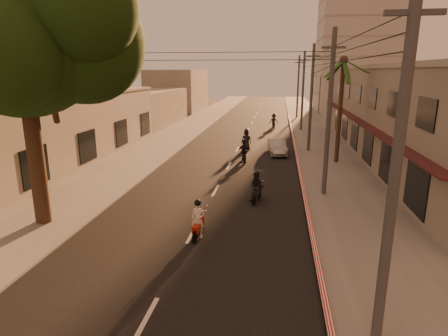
{
  "coord_description": "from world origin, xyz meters",
  "views": [
    {
      "loc": [
        3.51,
        -12.69,
        6.84
      ],
      "look_at": [
        0.83,
        5.77,
        1.98
      ],
      "focal_mm": 30.0,
      "sensor_mm": 36.0,
      "label": 1
    }
  ],
  "objects_px": {
    "broadleaf_tree": "(30,29)",
    "palm_tree": "(343,66)",
    "scooter_far_b": "(274,121)",
    "scooter_far_a": "(246,141)",
    "parked_car": "(277,147)",
    "scooter_red": "(198,221)",
    "scooter_mid_b": "(244,152)",
    "scooter_mid_a": "(257,188)"
  },
  "relations": [
    {
      "from": "broadleaf_tree",
      "to": "scooter_far_b",
      "type": "height_order",
      "value": "broadleaf_tree"
    },
    {
      "from": "scooter_far_a",
      "to": "scooter_far_b",
      "type": "relative_size",
      "value": 1.06
    },
    {
      "from": "scooter_red",
      "to": "parked_car",
      "type": "xyz_separation_m",
      "value": [
        3.16,
        16.98,
        -0.1
      ]
    },
    {
      "from": "scooter_far_a",
      "to": "scooter_far_b",
      "type": "distance_m",
      "value": 13.92
    },
    {
      "from": "scooter_far_a",
      "to": "parked_car",
      "type": "distance_m",
      "value": 2.9
    },
    {
      "from": "scooter_mid_a",
      "to": "parked_car",
      "type": "distance_m",
      "value": 12.22
    },
    {
      "from": "scooter_red",
      "to": "scooter_mid_a",
      "type": "distance_m",
      "value": 5.27
    },
    {
      "from": "scooter_far_b",
      "to": "palm_tree",
      "type": "bearing_deg",
      "value": -80.2
    },
    {
      "from": "broadleaf_tree",
      "to": "palm_tree",
      "type": "height_order",
      "value": "broadleaf_tree"
    },
    {
      "from": "palm_tree",
      "to": "scooter_mid_a",
      "type": "xyz_separation_m",
      "value": [
        -5.49,
        -9.6,
        -6.36
      ]
    },
    {
      "from": "scooter_mid_a",
      "to": "parked_car",
      "type": "bearing_deg",
      "value": 96.37
    },
    {
      "from": "scooter_far_a",
      "to": "parked_car",
      "type": "height_order",
      "value": "scooter_far_a"
    },
    {
      "from": "scooter_red",
      "to": "scooter_far_b",
      "type": "distance_m",
      "value": 31.87
    },
    {
      "from": "scooter_far_b",
      "to": "scooter_mid_b",
      "type": "bearing_deg",
      "value": -102.57
    },
    {
      "from": "palm_tree",
      "to": "parked_car",
      "type": "distance_m",
      "value": 8.33
    },
    {
      "from": "scooter_mid_b",
      "to": "scooter_far_a",
      "type": "distance_m",
      "value": 4.41
    },
    {
      "from": "palm_tree",
      "to": "scooter_red",
      "type": "height_order",
      "value": "palm_tree"
    },
    {
      "from": "scooter_red",
      "to": "scooter_mid_b",
      "type": "relative_size",
      "value": 0.95
    },
    {
      "from": "scooter_mid_a",
      "to": "parked_car",
      "type": "relative_size",
      "value": 0.44
    },
    {
      "from": "scooter_mid_b",
      "to": "scooter_far_a",
      "type": "bearing_deg",
      "value": 82.93
    },
    {
      "from": "broadleaf_tree",
      "to": "palm_tree",
      "type": "bearing_deg",
      "value": 43.48
    },
    {
      "from": "scooter_red",
      "to": "parked_car",
      "type": "distance_m",
      "value": 17.27
    },
    {
      "from": "parked_car",
      "to": "scooter_far_a",
      "type": "bearing_deg",
      "value": 152.51
    },
    {
      "from": "scooter_red",
      "to": "scooter_mid_a",
      "type": "relative_size",
      "value": 0.99
    },
    {
      "from": "scooter_mid_a",
      "to": "scooter_far_b",
      "type": "height_order",
      "value": "scooter_far_b"
    },
    {
      "from": "palm_tree",
      "to": "scooter_mid_b",
      "type": "height_order",
      "value": "palm_tree"
    },
    {
      "from": "scooter_mid_b",
      "to": "scooter_far_b",
      "type": "relative_size",
      "value": 0.98
    },
    {
      "from": "scooter_mid_a",
      "to": "scooter_far_a",
      "type": "height_order",
      "value": "scooter_far_a"
    },
    {
      "from": "scooter_far_b",
      "to": "scooter_red",
      "type": "bearing_deg",
      "value": -101.09
    },
    {
      "from": "scooter_red",
      "to": "parked_car",
      "type": "bearing_deg",
      "value": 82.37
    },
    {
      "from": "broadleaf_tree",
      "to": "scooter_far_b",
      "type": "distance_m",
      "value": 33.54
    },
    {
      "from": "scooter_red",
      "to": "palm_tree",
      "type": "bearing_deg",
      "value": 64.89
    },
    {
      "from": "scooter_mid_b",
      "to": "palm_tree",
      "type": "bearing_deg",
      "value": -3.2
    },
    {
      "from": "scooter_mid_b",
      "to": "scooter_far_a",
      "type": "relative_size",
      "value": 0.92
    },
    {
      "from": "scooter_mid_a",
      "to": "scooter_far_a",
      "type": "distance_m",
      "value": 13.33
    },
    {
      "from": "scooter_red",
      "to": "parked_car",
      "type": "height_order",
      "value": "scooter_red"
    },
    {
      "from": "broadleaf_tree",
      "to": "scooter_mid_b",
      "type": "bearing_deg",
      "value": 59.81
    },
    {
      "from": "scooter_mid_a",
      "to": "scooter_mid_b",
      "type": "height_order",
      "value": "scooter_mid_b"
    },
    {
      "from": "scooter_mid_a",
      "to": "parked_car",
      "type": "height_order",
      "value": "scooter_mid_a"
    },
    {
      "from": "broadleaf_tree",
      "to": "scooter_mid_b",
      "type": "height_order",
      "value": "broadleaf_tree"
    },
    {
      "from": "palm_tree",
      "to": "scooter_far_b",
      "type": "relative_size",
      "value": 4.38
    },
    {
      "from": "scooter_red",
      "to": "scooter_mid_a",
      "type": "height_order",
      "value": "scooter_mid_a"
    }
  ]
}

